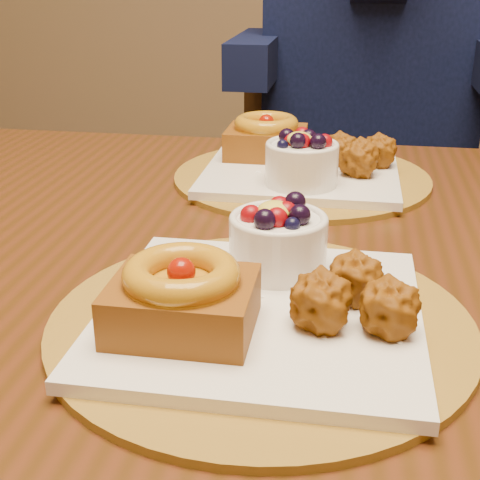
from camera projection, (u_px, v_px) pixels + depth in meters
name	position (u px, v px, depth m)	size (l,w,h in m)	color
dining_table	(284.00, 292.00, 0.83)	(1.60, 0.90, 0.76)	#3C210A
place_setting_near	(258.00, 295.00, 0.60)	(0.38, 0.38, 0.09)	brown
place_setting_far	(299.00, 162.00, 0.98)	(0.38, 0.38, 0.09)	brown
chair_far	(299.00, 232.00, 1.62)	(0.49, 0.49, 0.81)	black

